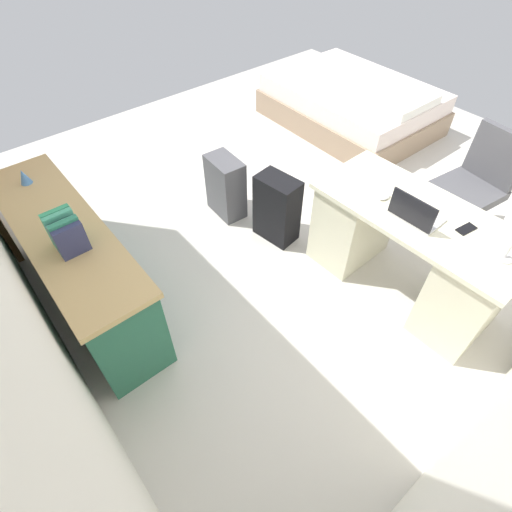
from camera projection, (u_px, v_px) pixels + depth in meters
name	position (u px, v px, depth m)	size (l,w,h in m)	color
ground_plane	(312.00, 210.00, 3.83)	(5.89, 5.89, 0.00)	beige
desk	(407.00, 250.00, 2.92)	(1.46, 0.70, 0.75)	beige
office_chair	(470.00, 192.00, 3.34)	(0.52, 0.52, 0.94)	black
credenza	(78.00, 265.00, 2.83)	(1.80, 0.48, 0.75)	#28664C
bed	(352.00, 104.00, 4.79)	(1.92, 1.43, 0.58)	gray
suitcase_black	(277.00, 209.00, 3.38)	(0.36, 0.22, 0.60)	black
suitcase_spare_grey	(226.00, 187.00, 3.61)	(0.36, 0.22, 0.57)	#4C4C51
laptop	(415.00, 214.00, 2.57)	(0.32, 0.23, 0.21)	#B7B7BC
computer_mouse	(384.00, 196.00, 2.75)	(0.06, 0.10, 0.03)	white
cell_phone_near_laptop	(466.00, 229.00, 2.54)	(0.07, 0.14, 0.01)	black
book_row	(66.00, 233.00, 2.36)	(0.20, 0.17, 0.23)	navy
figurine_small	(24.00, 177.00, 2.84)	(0.08, 0.08, 0.11)	#4C7FBF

